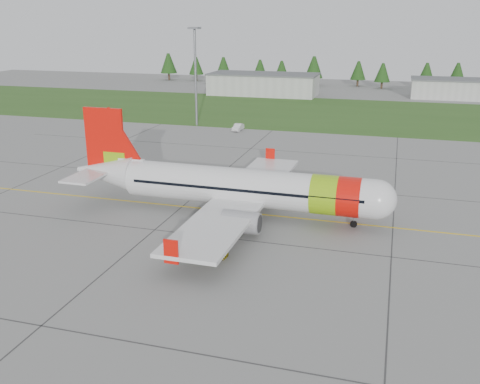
% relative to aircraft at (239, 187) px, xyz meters
% --- Properties ---
extents(ground, '(320.00, 320.00, 0.00)m').
position_rel_aircraft_xyz_m(ground, '(7.43, -7.12, -3.41)').
color(ground, gray).
rests_on(ground, ground).
extents(aircraft, '(39.00, 35.76, 11.82)m').
position_rel_aircraft_xyz_m(aircraft, '(0.00, 0.00, 0.00)').
color(aircraft, silver).
rests_on(aircraft, ground).
extents(follow_me_car, '(1.39, 1.57, 3.51)m').
position_rel_aircraft_xyz_m(follow_me_car, '(0.57, -11.81, -1.65)').
color(follow_me_car, yellow).
rests_on(follow_me_car, ground).
extents(service_van, '(1.52, 1.44, 4.26)m').
position_rel_aircraft_xyz_m(service_van, '(-14.35, 47.82, -1.28)').
color(service_van, silver).
rests_on(service_van, ground).
extents(grass_strip, '(320.00, 50.00, 0.03)m').
position_rel_aircraft_xyz_m(grass_strip, '(7.43, 74.88, -3.39)').
color(grass_strip, '#30561E').
rests_on(grass_strip, ground).
extents(taxi_guideline, '(120.00, 0.25, 0.02)m').
position_rel_aircraft_xyz_m(taxi_guideline, '(7.43, 0.88, -3.40)').
color(taxi_guideline, gold).
rests_on(taxi_guideline, ground).
extents(hangar_west, '(32.00, 14.00, 6.00)m').
position_rel_aircraft_xyz_m(hangar_west, '(-22.57, 102.88, -0.41)').
color(hangar_west, '#A8A8A3').
rests_on(hangar_west, ground).
extents(hangar_east, '(24.00, 12.00, 5.20)m').
position_rel_aircraft_xyz_m(hangar_east, '(32.43, 110.88, -0.81)').
color(hangar_east, '#A8A8A3').
rests_on(hangar_east, ground).
extents(floodlight_mast, '(0.50, 0.50, 20.00)m').
position_rel_aircraft_xyz_m(floodlight_mast, '(-24.57, 50.88, 6.59)').
color(floodlight_mast, slate).
rests_on(floodlight_mast, ground).
extents(treeline, '(160.00, 8.00, 10.00)m').
position_rel_aircraft_xyz_m(treeline, '(7.43, 130.88, 1.59)').
color(treeline, '#1C3F14').
rests_on(treeline, ground).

